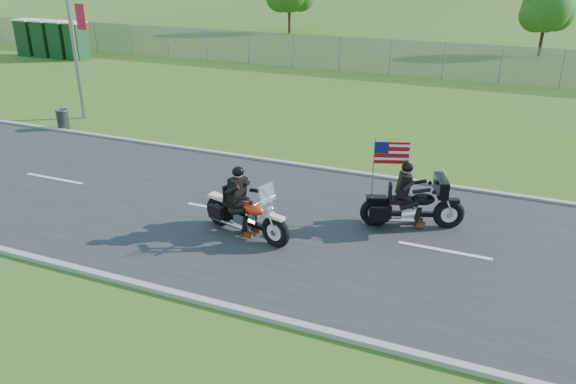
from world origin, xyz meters
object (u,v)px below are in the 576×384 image
at_px(trash_can, 63,120).
at_px(motorcycle_follow, 412,206).
at_px(porta_toilet_a, 77,42).
at_px(porta_toilet_c, 43,39).
at_px(porta_toilet_d, 28,38).
at_px(motorcycle_lead, 245,215).
at_px(porta_toilet_b, 60,40).

bearing_deg(trash_can, motorcycle_follow, -12.84).
bearing_deg(porta_toilet_a, porta_toilet_c, 180.00).
xyz_separation_m(porta_toilet_a, porta_toilet_c, (-2.80, 0.00, 0.00)).
relative_size(porta_toilet_d, motorcycle_follow, 0.89).
distance_m(motorcycle_lead, motorcycle_follow, 4.29).
distance_m(porta_toilet_a, porta_toilet_b, 1.40).
xyz_separation_m(motorcycle_lead, trash_can, (-10.79, 5.36, -0.18)).
relative_size(motorcycle_lead, motorcycle_follow, 1.03).
bearing_deg(motorcycle_lead, trash_can, 169.01).
bearing_deg(porta_toilet_a, motorcycle_follow, -32.63).
height_order(porta_toilet_a, motorcycle_lead, porta_toilet_a).
bearing_deg(porta_toilet_a, motorcycle_lead, -40.38).
xyz_separation_m(porta_toilet_a, motorcycle_lead, (21.22, -18.04, -0.57)).
bearing_deg(porta_toilet_a, trash_can, -50.57).
bearing_deg(porta_toilet_b, porta_toilet_d, 180.00).
xyz_separation_m(porta_toilet_b, porta_toilet_c, (-1.40, 0.00, 0.00)).
bearing_deg(motorcycle_follow, porta_toilet_d, 132.28).
height_order(porta_toilet_a, porta_toilet_b, same).
height_order(porta_toilet_c, motorcycle_lead, porta_toilet_c).
height_order(porta_toilet_a, trash_can, porta_toilet_a).
bearing_deg(motorcycle_lead, motorcycle_follow, 43.83).
distance_m(porta_toilet_a, trash_can, 16.44).
bearing_deg(porta_toilet_b, motorcycle_follow, -31.23).
bearing_deg(porta_toilet_c, trash_can, -43.79).
distance_m(porta_toilet_a, motorcycle_follow, 29.68).
xyz_separation_m(porta_toilet_a, trash_can, (10.43, -12.68, -0.75)).
bearing_deg(porta_toilet_d, porta_toilet_c, 0.00).
relative_size(porta_toilet_c, motorcycle_follow, 0.89).
bearing_deg(porta_toilet_c, porta_toilet_b, 0.00).
distance_m(porta_toilet_a, porta_toilet_c, 2.80).
relative_size(porta_toilet_b, motorcycle_follow, 0.89).
relative_size(porta_toilet_d, trash_can, 2.89).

